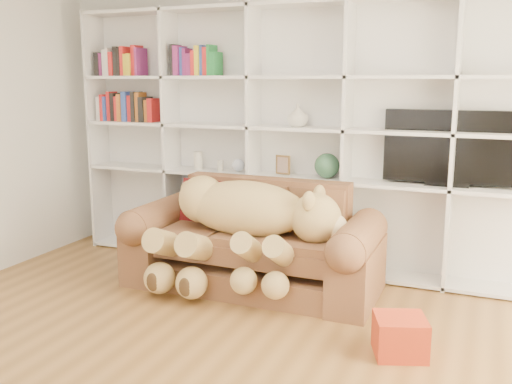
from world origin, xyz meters
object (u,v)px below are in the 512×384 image
at_px(teddy_bear, 242,221).
at_px(sofa, 254,248).
at_px(gift_box, 400,336).
at_px(tv, 449,149).

bearing_deg(teddy_bear, sofa, 73.23).
bearing_deg(sofa, gift_box, -30.50).
height_order(sofa, tv, tv).
bearing_deg(tv, teddy_bear, -150.89).
distance_m(gift_box, tv, 1.79).
distance_m(sofa, tv, 1.82).
bearing_deg(sofa, teddy_bear, -97.89).
xyz_separation_m(teddy_bear, tv, (1.50, 0.84, 0.56)).
relative_size(sofa, tv, 1.99).
bearing_deg(teddy_bear, tv, 20.24).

